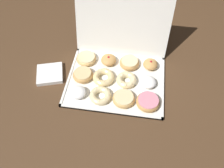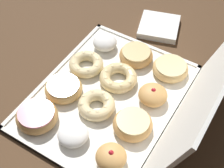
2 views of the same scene
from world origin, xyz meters
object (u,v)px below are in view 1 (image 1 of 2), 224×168
at_px(glazed_ring_donut_10, 129,63).
at_px(napkin_stack, 50,74).
at_px(cruller_donut_1, 100,96).
at_px(powdered_filled_donut_7, 148,82).
at_px(glazed_ring_donut_4, 83,75).
at_px(donut_box, 116,81).
at_px(cruller_donut_6, 126,81).
at_px(cruller_donut_5, 104,77).
at_px(jelly_filled_donut_9, 109,60).
at_px(glazed_ring_donut_2, 124,98).
at_px(glazed_ring_donut_8, 86,58).
at_px(powdered_filled_donut_0, 79,92).
at_px(pink_frosted_donut_3, 148,102).
at_px(jelly_filled_donut_11, 150,64).

height_order(glazed_ring_donut_10, napkin_stack, glazed_ring_donut_10).
height_order(cruller_donut_1, powdered_filled_donut_7, powdered_filled_donut_7).
relative_size(cruller_donut_1, glazed_ring_donut_4, 1.01).
distance_m(donut_box, glazed_ring_donut_10, 0.14).
distance_m(cruller_donut_6, powdered_filled_donut_7, 0.12).
relative_size(cruller_donut_5, napkin_stack, 0.85).
bearing_deg(napkin_stack, jelly_filled_donut_9, 22.85).
xyz_separation_m(glazed_ring_donut_2, glazed_ring_donut_8, (-0.25, 0.24, -0.00)).
relative_size(cruller_donut_5, jelly_filled_donut_9, 1.36).
bearing_deg(powdered_filled_donut_7, jelly_filled_donut_9, 152.29).
bearing_deg(napkin_stack, glazed_ring_donut_10, 16.77).
relative_size(glazed_ring_donut_2, jelly_filled_donut_9, 1.32).
bearing_deg(cruller_donut_1, glazed_ring_donut_4, 135.97).
bearing_deg(cruller_donut_6, cruller_donut_1, -136.61).
xyz_separation_m(powdered_filled_donut_0, powdered_filled_donut_7, (0.35, 0.12, -0.00)).
bearing_deg(glazed_ring_donut_2, jelly_filled_donut_9, 115.28).
height_order(donut_box, glazed_ring_donut_8, glazed_ring_donut_8).
xyz_separation_m(powdered_filled_donut_0, glazed_ring_donut_2, (0.24, -0.00, -0.00)).
bearing_deg(glazed_ring_donut_10, jelly_filled_donut_9, 179.33).
distance_m(glazed_ring_donut_8, jelly_filled_donut_9, 0.13).
xyz_separation_m(glazed_ring_donut_4, cruller_donut_6, (0.24, -0.00, -0.00)).
bearing_deg(glazed_ring_donut_10, napkin_stack, -163.23).
bearing_deg(pink_frosted_donut_3, glazed_ring_donut_4, 161.88).
bearing_deg(cruller_donut_1, pink_frosted_donut_3, -0.87).
bearing_deg(glazed_ring_donut_8, powdered_filled_donut_0, -87.43).
bearing_deg(jelly_filled_donut_9, jelly_filled_donut_11, 0.19).
bearing_deg(cruller_donut_6, glazed_ring_donut_4, 179.87).
relative_size(powdered_filled_donut_7, jelly_filled_donut_11, 1.04).
bearing_deg(cruller_donut_6, jelly_filled_donut_9, 131.84).
distance_m(donut_box, glazed_ring_donut_4, 0.18).
xyz_separation_m(donut_box, cruller_donut_6, (0.06, -0.00, 0.02)).
bearing_deg(jelly_filled_donut_9, cruller_donut_5, -93.93).
bearing_deg(jelly_filled_donut_9, cruller_donut_6, -48.16).
distance_m(glazed_ring_donut_4, glazed_ring_donut_10, 0.28).
relative_size(pink_frosted_donut_3, jelly_filled_donut_9, 1.38).
relative_size(glazed_ring_donut_4, powdered_filled_donut_7, 1.30).
xyz_separation_m(cruller_donut_5, glazed_ring_donut_10, (0.13, 0.12, 0.00)).
distance_m(donut_box, powdered_filled_donut_7, 0.18).
height_order(cruller_donut_1, glazed_ring_donut_10, glazed_ring_donut_10).
height_order(donut_box, napkin_stack, napkin_stack).
height_order(cruller_donut_1, jelly_filled_donut_9, jelly_filled_donut_9).
distance_m(glazed_ring_donut_4, jelly_filled_donut_11, 0.39).
xyz_separation_m(powdered_filled_donut_0, napkin_stack, (-0.19, 0.11, -0.02)).
xyz_separation_m(powdered_filled_donut_0, cruller_donut_1, (0.12, 0.00, -0.00)).
bearing_deg(glazed_ring_donut_8, pink_frosted_donut_3, -33.60).
xyz_separation_m(pink_frosted_donut_3, jelly_filled_donut_11, (0.00, 0.25, 0.00)).
bearing_deg(cruller_donut_5, powdered_filled_donut_7, 0.05).
relative_size(powdered_filled_donut_0, cruller_donut_1, 0.73).
xyz_separation_m(cruller_donut_5, jelly_filled_donut_9, (0.01, 0.12, 0.01)).
bearing_deg(cruller_donut_6, jelly_filled_donut_11, 46.76).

